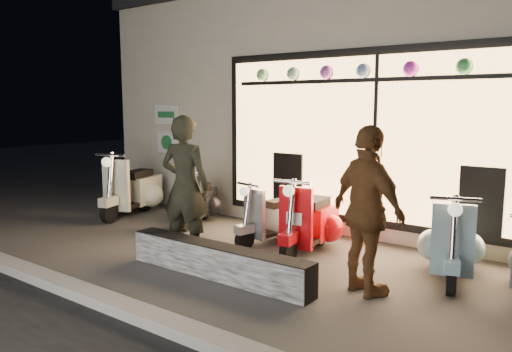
{
  "coord_description": "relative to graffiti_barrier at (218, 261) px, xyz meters",
  "views": [
    {
      "loc": [
        3.75,
        -4.97,
        2.05
      ],
      "look_at": [
        -0.39,
        0.6,
        1.05
      ],
      "focal_mm": 35.0,
      "sensor_mm": 36.0,
      "label": 1
    }
  ],
  "objects": [
    {
      "name": "man",
      "position": [
        -0.94,
        0.43,
        0.76
      ],
      "size": [
        0.79,
        0.62,
        1.91
      ],
      "primitive_type": "imported",
      "rotation": [
        0.0,
        0.0,
        3.39
      ],
      "color": "black",
      "rests_on": "ground"
    },
    {
      "name": "scooter_black",
      "position": [
        -2.14,
        1.97,
        0.18
      ],
      "size": [
        0.76,
        1.29,
        0.94
      ],
      "rotation": [
        0.0,
        0.0,
        0.41
      ],
      "color": "black",
      "rests_on": "ground"
    },
    {
      "name": "scooter_cream",
      "position": [
        -3.57,
        1.76,
        0.26
      ],
      "size": [
        0.82,
        1.62,
        1.16
      ],
      "rotation": [
        0.0,
        0.0,
        0.29
      ],
      "color": "black",
      "rests_on": "ground"
    },
    {
      "name": "scooter_blue",
      "position": [
        2.18,
        1.79,
        0.21
      ],
      "size": [
        0.72,
        1.43,
        1.02
      ],
      "rotation": [
        0.0,
        0.0,
        0.28
      ],
      "color": "black",
      "rests_on": "ground"
    },
    {
      "name": "shop_building",
      "position": [
        0.03,
        5.63,
        1.9
      ],
      "size": [
        10.2,
        6.23,
        4.2
      ],
      "color": "beige",
      "rests_on": "ground"
    },
    {
      "name": "woman",
      "position": [
        1.63,
        0.57,
        0.72
      ],
      "size": [
        1.16,
        0.89,
        1.84
      ],
      "primitive_type": "imported",
      "rotation": [
        0.0,
        0.0,
        2.67
      ],
      "color": "brown",
      "rests_on": "ground"
    },
    {
      "name": "scooter_silver",
      "position": [
        -0.31,
        1.74,
        0.16
      ],
      "size": [
        0.59,
        1.28,
        0.91
      ],
      "rotation": [
        0.0,
        0.0,
        -0.22
      ],
      "color": "black",
      "rests_on": "ground"
    },
    {
      "name": "ground",
      "position": [
        0.03,
        0.65,
        -0.2
      ],
      "size": [
        40.0,
        40.0,
        0.0
      ],
      "primitive_type": "plane",
      "color": "#383533",
      "rests_on": "ground"
    },
    {
      "name": "scooter_red",
      "position": [
        0.31,
        1.68,
        0.22
      ],
      "size": [
        0.57,
        1.46,
        1.04
      ],
      "rotation": [
        0.0,
        0.0,
        0.12
      ],
      "color": "black",
      "rests_on": "ground"
    },
    {
      "name": "graffiti_barrier",
      "position": [
        0.0,
        0.0,
        0.0
      ],
      "size": [
        2.58,
        0.28,
        0.4
      ],
      "primitive_type": "cube",
      "color": "black",
      "rests_on": "ground"
    },
    {
      "name": "kerb",
      "position": [
        0.03,
        -1.35,
        -0.14
      ],
      "size": [
        40.0,
        0.25,
        0.12
      ],
      "primitive_type": "cube",
      "color": "slate",
      "rests_on": "ground"
    }
  ]
}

